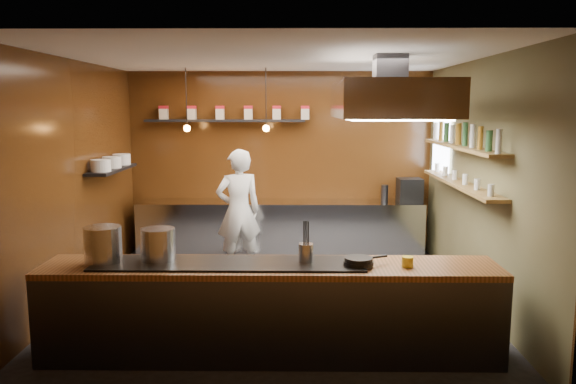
{
  "coord_description": "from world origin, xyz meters",
  "views": [
    {
      "loc": [
        0.24,
        -6.82,
        2.42
      ],
      "look_at": [
        0.15,
        0.4,
        1.32
      ],
      "focal_mm": 35.0,
      "sensor_mm": 36.0,
      "label": 1
    }
  ],
  "objects_px": {
    "chef": "(239,211)",
    "stockpot_small": "(158,244)",
    "stockpot_large": "(103,244)",
    "espresso_machine": "(410,190)",
    "extractor_hood": "(389,99)"
  },
  "relations": [
    {
      "from": "stockpot_large",
      "to": "stockpot_small",
      "type": "distance_m",
      "value": 0.52
    },
    {
      "from": "stockpot_large",
      "to": "espresso_machine",
      "type": "xyz_separation_m",
      "value": [
        3.71,
        3.79,
        -0.02
      ]
    },
    {
      "from": "extractor_hood",
      "to": "chef",
      "type": "height_order",
      "value": "extractor_hood"
    },
    {
      "from": "stockpot_large",
      "to": "chef",
      "type": "relative_size",
      "value": 0.19
    },
    {
      "from": "stockpot_small",
      "to": "espresso_machine",
      "type": "bearing_deg",
      "value": 49.27
    },
    {
      "from": "extractor_hood",
      "to": "espresso_machine",
      "type": "distance_m",
      "value": 3.07
    },
    {
      "from": "extractor_hood",
      "to": "stockpot_large",
      "type": "height_order",
      "value": "extractor_hood"
    },
    {
      "from": "espresso_machine",
      "to": "chef",
      "type": "height_order",
      "value": "chef"
    },
    {
      "from": "extractor_hood",
      "to": "espresso_machine",
      "type": "xyz_separation_m",
      "value": [
        0.8,
        2.6,
        -1.42
      ]
    },
    {
      "from": "stockpot_small",
      "to": "chef",
      "type": "distance_m",
      "value": 2.82
    },
    {
      "from": "stockpot_large",
      "to": "chef",
      "type": "distance_m",
      "value": 3.02
    },
    {
      "from": "extractor_hood",
      "to": "espresso_machine",
      "type": "height_order",
      "value": "extractor_hood"
    },
    {
      "from": "chef",
      "to": "stockpot_small",
      "type": "bearing_deg",
      "value": 60.08
    },
    {
      "from": "extractor_hood",
      "to": "stockpot_small",
      "type": "distance_m",
      "value": 3.0
    },
    {
      "from": "stockpot_large",
      "to": "chef",
      "type": "bearing_deg",
      "value": 70.24
    }
  ]
}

